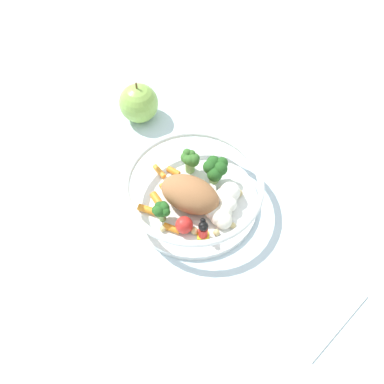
% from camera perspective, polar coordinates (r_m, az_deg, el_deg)
% --- Properties ---
extents(ground_plane, '(2.40, 2.40, 0.00)m').
position_cam_1_polar(ground_plane, '(0.74, 0.21, -1.39)').
color(ground_plane, silver).
extents(food_container, '(0.22, 0.22, 0.07)m').
position_cam_1_polar(food_container, '(0.72, 0.60, -0.19)').
color(food_container, white).
rests_on(food_container, ground_plane).
extents(loose_apple, '(0.07, 0.07, 0.09)m').
position_cam_1_polar(loose_apple, '(0.85, -6.88, 11.31)').
color(loose_apple, '#8CB74C').
rests_on(loose_apple, ground_plane).
extents(folded_napkin, '(0.16, 0.16, 0.01)m').
position_cam_1_polar(folded_napkin, '(0.69, 14.03, -12.75)').
color(folded_napkin, silver).
rests_on(folded_napkin, ground_plane).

